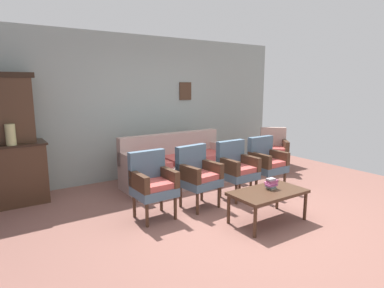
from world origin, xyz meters
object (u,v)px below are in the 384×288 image
(armchair_near_cabinet, at_px, (152,182))
(wingback_chair_by_fireplace, at_px, (274,148))
(armchair_row_middle, at_px, (198,174))
(armchair_by_doorway, at_px, (236,167))
(coffee_table, at_px, (268,194))
(book_stack_on_table, at_px, (271,184))
(vase_on_cabinet, at_px, (11,135))
(armchair_near_couch_end, at_px, (266,161))
(side_cabinet, at_px, (5,175))
(floral_couch, at_px, (179,166))

(armchair_near_cabinet, distance_m, wingback_chair_by_fireplace, 3.28)
(armchair_row_middle, bearing_deg, armchair_by_doorway, -0.89)
(coffee_table, height_order, book_stack_on_table, book_stack_on_table)
(armchair_near_cabinet, relative_size, armchair_row_middle, 1.00)
(vase_on_cabinet, xyz_separation_m, book_stack_on_table, (2.78, -2.38, -0.59))
(armchair_near_cabinet, height_order, armchair_row_middle, same)
(coffee_table, bearing_deg, armchair_near_couch_end, 44.59)
(side_cabinet, xyz_separation_m, vase_on_cabinet, (0.11, -0.17, 0.62))
(armchair_near_couch_end, bearing_deg, book_stack_on_table, -133.66)
(armchair_near_couch_end, bearing_deg, armchair_by_doorway, -178.08)
(armchair_near_cabinet, xyz_separation_m, coffee_table, (1.18, -0.97, -0.12))
(side_cabinet, height_order, armchair_by_doorway, side_cabinet)
(armchair_by_doorway, height_order, coffee_table, armchair_by_doorway)
(armchair_row_middle, relative_size, armchair_near_couch_end, 1.00)
(side_cabinet, distance_m, armchair_near_cabinet, 2.28)
(armchair_row_middle, bearing_deg, vase_on_cabinet, 146.89)
(vase_on_cabinet, distance_m, book_stack_on_table, 3.71)
(armchair_near_cabinet, distance_m, armchair_near_couch_end, 2.17)
(vase_on_cabinet, relative_size, armchair_by_doorway, 0.34)
(armchair_by_doorway, distance_m, coffee_table, 1.00)
(floral_couch, relative_size, armchair_row_middle, 2.29)
(armchair_row_middle, height_order, wingback_chair_by_fireplace, same)
(armchair_near_cabinet, xyz_separation_m, book_stack_on_table, (1.28, -0.93, -0.00))
(armchair_row_middle, height_order, book_stack_on_table, armchair_row_middle)
(armchair_near_cabinet, bearing_deg, book_stack_on_table, -36.05)
(armchair_near_cabinet, height_order, wingback_chair_by_fireplace, same)
(armchair_by_doorway, distance_m, wingback_chair_by_fireplace, 1.88)
(vase_on_cabinet, xyz_separation_m, armchair_near_couch_end, (3.67, -1.44, -0.58))
(vase_on_cabinet, bearing_deg, wingback_chair_by_fireplace, -8.35)
(armchair_row_middle, xyz_separation_m, armchair_near_couch_end, (1.44, 0.01, 0.00))
(book_stack_on_table, bearing_deg, armchair_by_doorway, 77.75)
(armchair_by_doorway, bearing_deg, wingback_chair_by_fireplace, 24.48)
(armchair_near_couch_end, bearing_deg, floral_couch, 134.91)
(side_cabinet, relative_size, armchair_by_doorway, 1.28)
(armchair_by_doorway, bearing_deg, side_cabinet, 152.00)
(armchair_row_middle, distance_m, armchair_near_couch_end, 1.44)
(wingback_chair_by_fireplace, height_order, coffee_table, wingback_chair_by_fireplace)
(wingback_chair_by_fireplace, bearing_deg, armchair_by_doorway, -155.52)
(book_stack_on_table, bearing_deg, vase_on_cabinet, 139.39)
(side_cabinet, xyz_separation_m, armchair_near_cabinet, (1.61, -1.62, 0.03))
(armchair_near_cabinet, relative_size, armchair_by_doorway, 1.00)
(armchair_row_middle, relative_size, armchair_by_doorway, 1.00)
(floral_couch, xyz_separation_m, book_stack_on_table, (0.20, -2.03, 0.17))
(armchair_near_couch_end, relative_size, coffee_table, 0.90)
(side_cabinet, bearing_deg, vase_on_cabinet, -57.94)
(armchair_near_cabinet, bearing_deg, armchair_near_couch_end, 0.16)
(armchair_near_couch_end, bearing_deg, wingback_chair_by_fireplace, 36.66)
(armchair_row_middle, relative_size, book_stack_on_table, 5.40)
(floral_couch, relative_size, book_stack_on_table, 12.36)
(armchair_near_couch_end, bearing_deg, armchair_near_cabinet, -179.84)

